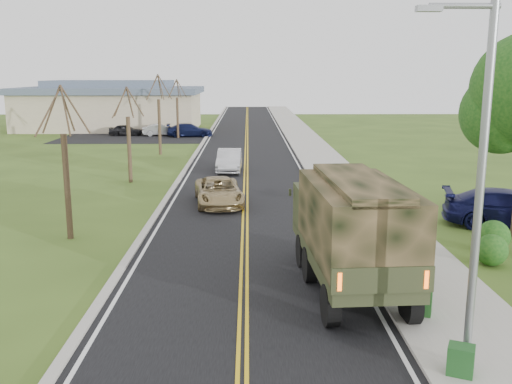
{
  "coord_description": "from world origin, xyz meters",
  "views": [
    {
      "loc": [
        0.15,
        -12.11,
        6.52
      ],
      "look_at": [
        0.46,
        10.39,
        1.8
      ],
      "focal_mm": 40.0,
      "sensor_mm": 36.0,
      "label": 1
    }
  ],
  "objects_px": {
    "sedan_silver": "(229,160)",
    "utility_box_near": "(421,299)",
    "pickup_navy": "(510,208)",
    "utility_box_far": "(461,360)",
    "military_truck": "(351,225)",
    "suv_champagne": "(219,192)"
  },
  "relations": [
    {
      "from": "utility_box_far",
      "to": "military_truck",
      "type": "bearing_deg",
      "value": 131.31
    },
    {
      "from": "utility_box_near",
      "to": "utility_box_far",
      "type": "distance_m",
      "value": 3.19
    },
    {
      "from": "military_truck",
      "to": "pickup_navy",
      "type": "xyz_separation_m",
      "value": [
        8.17,
        7.25,
        -1.26
      ]
    },
    {
      "from": "suv_champagne",
      "to": "pickup_navy",
      "type": "height_order",
      "value": "pickup_navy"
    },
    {
      "from": "sedan_silver",
      "to": "utility_box_near",
      "type": "distance_m",
      "value": 24.24
    },
    {
      "from": "suv_champagne",
      "to": "pickup_navy",
      "type": "distance_m",
      "value": 13.45
    },
    {
      "from": "suv_champagne",
      "to": "utility_box_near",
      "type": "distance_m",
      "value": 14.9
    },
    {
      "from": "utility_box_near",
      "to": "sedan_silver",
      "type": "bearing_deg",
      "value": 125.28
    },
    {
      "from": "military_truck",
      "to": "utility_box_far",
      "type": "xyz_separation_m",
      "value": [
        1.53,
        -5.16,
        -1.63
      ]
    },
    {
      "from": "suv_champagne",
      "to": "sedan_silver",
      "type": "distance_m",
      "value": 9.93
    },
    {
      "from": "pickup_navy",
      "to": "utility_box_near",
      "type": "bearing_deg",
      "value": 157.78
    },
    {
      "from": "pickup_navy",
      "to": "utility_box_near",
      "type": "relative_size",
      "value": 6.9
    },
    {
      "from": "utility_box_far",
      "to": "sedan_silver",
      "type": "bearing_deg",
      "value": 127.21
    },
    {
      "from": "military_truck",
      "to": "utility_box_far",
      "type": "distance_m",
      "value": 5.62
    },
    {
      "from": "sedan_silver",
      "to": "pickup_navy",
      "type": "height_order",
      "value": "pickup_navy"
    },
    {
      "from": "pickup_navy",
      "to": "utility_box_far",
      "type": "distance_m",
      "value": 14.08
    },
    {
      "from": "suv_champagne",
      "to": "sedan_silver",
      "type": "bearing_deg",
      "value": 81.18
    },
    {
      "from": "utility_box_near",
      "to": "utility_box_far",
      "type": "xyz_separation_m",
      "value": [
        -0.07,
        -3.19,
        -0.07
      ]
    },
    {
      "from": "sedan_silver",
      "to": "utility_box_far",
      "type": "xyz_separation_m",
      "value": [
        5.87,
        -26.69,
        -0.32
      ]
    },
    {
      "from": "pickup_navy",
      "to": "suv_champagne",
      "type": "bearing_deg",
      "value": 84.42
    },
    {
      "from": "utility_box_near",
      "to": "military_truck",
      "type": "bearing_deg",
      "value": 150.23
    },
    {
      "from": "military_truck",
      "to": "sedan_silver",
      "type": "distance_m",
      "value": 22.0
    }
  ]
}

